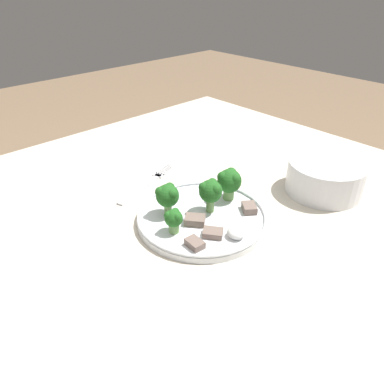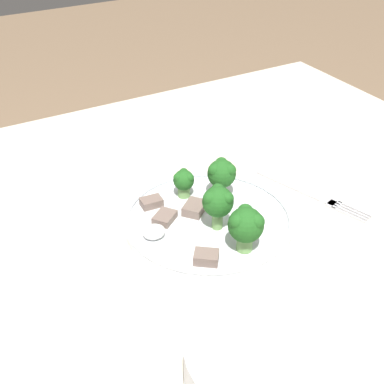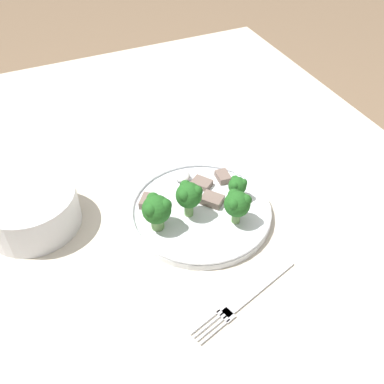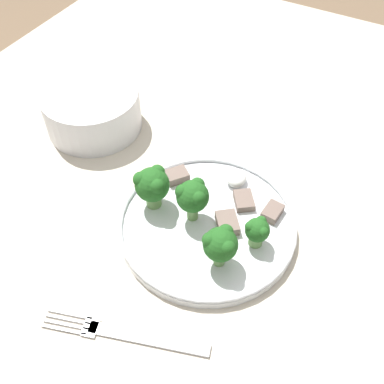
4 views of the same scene
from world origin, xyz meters
The scene contains 13 objects.
table centered at (0.00, 0.00, 0.62)m, with size 1.25×1.06×0.71m.
dinner_plate centered at (-0.06, -0.05, 0.72)m, with size 0.25×0.25×0.02m.
fork centered at (-0.24, -0.04, 0.71)m, with size 0.08×0.20×0.00m.
cream_bowl centered at (0.04, 0.22, 0.74)m, with size 0.16×0.16×0.07m.
broccoli_floret_near_rim_left centered at (-0.11, -0.10, 0.76)m, with size 0.05×0.04×0.06m.
broccoli_floret_center_left centered at (-0.06, 0.03, 0.76)m, with size 0.05×0.05×0.07m.
broccoli_floret_back_left centered at (-0.06, -0.03, 0.76)m, with size 0.05×0.04×0.07m.
broccoli_floret_front_left centered at (-0.06, -0.12, 0.75)m, with size 0.03×0.03×0.05m.
meat_slice_front_slice centered at (0.00, -0.08, 0.73)m, with size 0.04×0.04×0.01m.
meat_slice_middle_slice centered at (0.00, -0.13, 0.73)m, with size 0.03×0.02×0.01m.
meat_slice_rear_slice centered at (-0.01, 0.03, 0.73)m, with size 0.04×0.04×0.01m.
meat_slice_edge_slice centered at (-0.05, -0.08, 0.73)m, with size 0.05×0.04×0.01m.
sauce_dollop centered at (0.03, -0.06, 0.73)m, with size 0.03×0.03×0.02m.
Camera 2 is at (0.28, 0.49, 1.19)m, focal length 50.00 mm.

